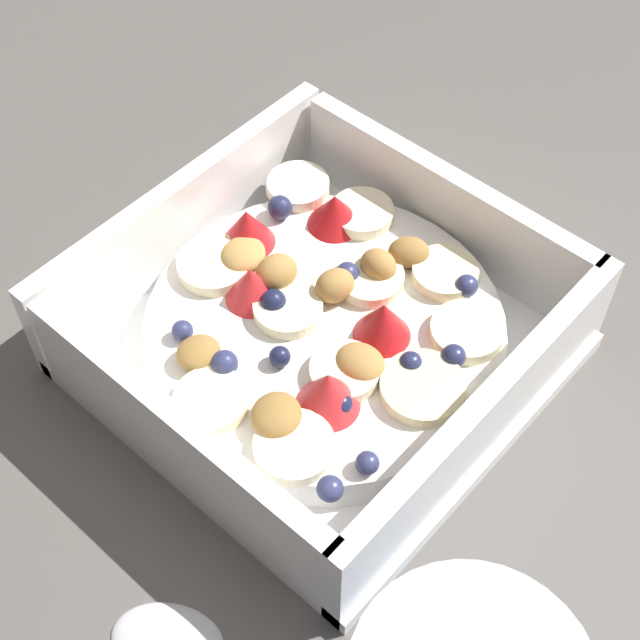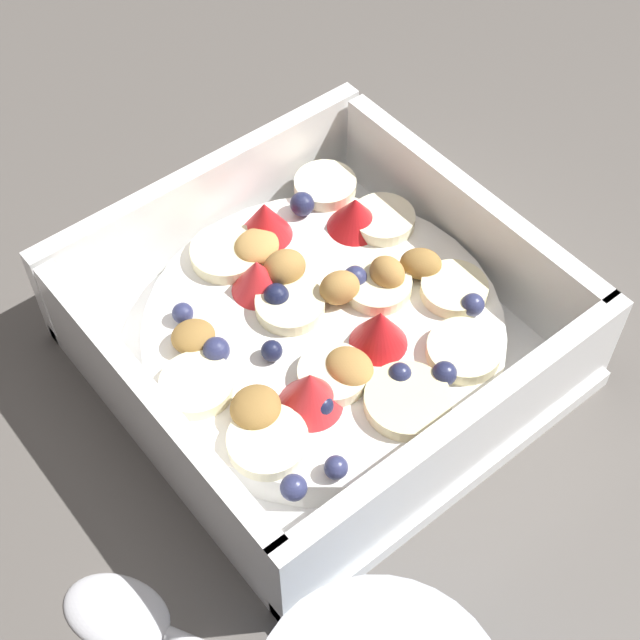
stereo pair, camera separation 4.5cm
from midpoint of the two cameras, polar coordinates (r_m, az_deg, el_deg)
The scene contains 3 objects.
ground_plane at distance 0.47m, azimuth 1.40°, elevation -3.64°, with size 2.40×2.40×0.00m, color #56514C.
fruit_bowl at distance 0.46m, azimuth 2.84°, elevation -0.75°, with size 0.20×0.20×0.06m.
spoon at distance 0.41m, azimuth -5.62°, elevation -18.42°, with size 0.10×0.16×0.01m.
Camera 2 is at (0.16, 0.21, 0.39)m, focal length 53.31 mm.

